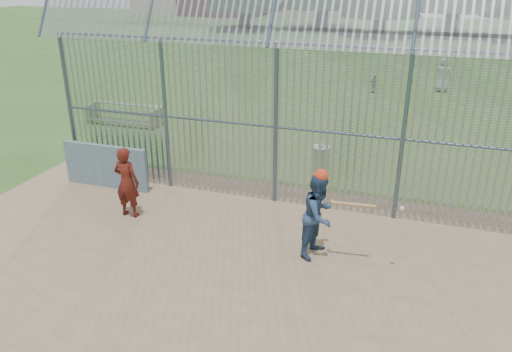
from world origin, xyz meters
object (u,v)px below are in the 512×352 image
(trash_can, at_px, (321,158))
(dugout_wall, at_px, (106,166))
(batter, at_px, (319,215))
(bleacher, at_px, (124,114))
(onlooker, at_px, (127,182))

(trash_can, bearing_deg, dugout_wall, -149.68)
(batter, xyz_separation_m, bleacher, (-9.05, 6.96, -0.50))
(batter, relative_size, bleacher, 0.59)
(onlooker, bearing_deg, dugout_wall, -39.34)
(batter, height_order, onlooker, batter)
(dugout_wall, bearing_deg, onlooker, -41.05)
(bleacher, bearing_deg, onlooker, -56.89)
(onlooker, height_order, bleacher, onlooker)
(bleacher, bearing_deg, dugout_wall, -62.02)
(dugout_wall, height_order, batter, batter)
(bleacher, bearing_deg, trash_can, -15.68)
(batter, bearing_deg, bleacher, 70.62)
(dugout_wall, bearing_deg, bleacher, 117.98)
(onlooker, height_order, trash_can, onlooker)
(trash_can, bearing_deg, onlooker, -130.69)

